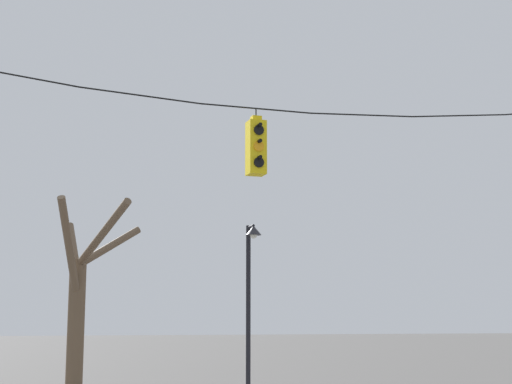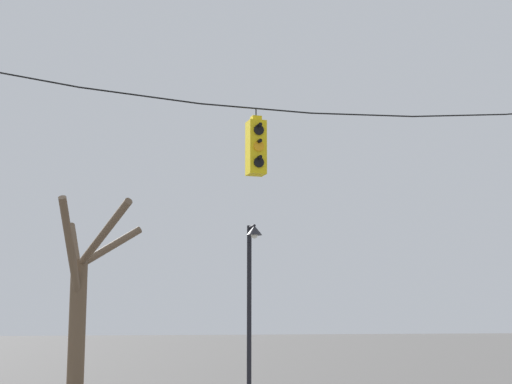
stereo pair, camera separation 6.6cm
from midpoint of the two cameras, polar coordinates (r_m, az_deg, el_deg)
The scene contains 4 objects.
span_wire at distance 15.59m, azimuth -0.05°, elevation 6.92°, with size 16.10×0.03×0.73m.
traffic_light_near_left_pole at distance 15.33m, azimuth -0.12°, elevation 3.28°, with size 0.34×0.58×1.32m.
street_lamp at distance 20.13m, azimuth -0.50°, elevation -6.19°, with size 0.40×0.71×4.41m.
bare_tree at distance 22.01m, azimuth -12.74°, elevation -7.40°, with size 2.58×4.12×5.14m.
Camera 1 is at (-4.61, -13.96, 1.94)m, focal length 55.00 mm.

